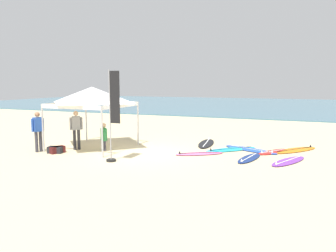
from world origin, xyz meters
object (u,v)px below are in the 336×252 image
at_px(person_blue, 38,129).
at_px(surfboard_pink, 199,154).
at_px(person_grey, 76,127).
at_px(person_green, 104,136).
at_px(surfboard_orange, 295,150).
at_px(surfboard_navy, 249,158).
at_px(surfboard_black, 206,143).
at_px(gear_bag_near_tent, 57,150).
at_px(banner_flag, 113,120).
at_px(surfboard_cyan, 231,149).
at_px(surfboard_purple, 288,161).
at_px(surfboard_blue, 250,149).
at_px(gear_bag_by_pole, 55,150).
at_px(surfboard_red, 275,151).
at_px(canopy_tent, 92,95).

bearing_deg(person_blue, surfboard_pink, 18.23).
height_order(person_grey, person_green, person_grey).
height_order(surfboard_orange, surfboard_navy, same).
distance_m(surfboard_black, gear_bag_near_tent, 6.79).
height_order(banner_flag, gear_bag_near_tent, banner_flag).
distance_m(surfboard_cyan, surfboard_pink, 1.71).
distance_m(surfboard_orange, person_green, 8.31).
xyz_separation_m(surfboard_orange, banner_flag, (-6.21, -4.67, 1.54)).
distance_m(surfboard_black, person_green, 4.89).
relative_size(surfboard_purple, gear_bag_near_tent, 3.79).
distance_m(surfboard_purple, gear_bag_near_tent, 9.26).
xyz_separation_m(surfboard_orange, surfboard_blue, (-1.79, -0.63, 0.00)).
xyz_separation_m(surfboard_pink, gear_bag_near_tent, (-5.58, -2.03, 0.10)).
height_order(surfboard_orange, gear_bag_near_tent, gear_bag_near_tent).
bearing_deg(banner_flag, person_grey, 154.66).
bearing_deg(person_green, gear_bag_by_pole, -141.61).
xyz_separation_m(surfboard_red, gear_bag_near_tent, (-8.44, -3.65, 0.10)).
bearing_deg(surfboard_pink, gear_bag_by_pole, -159.86).
bearing_deg(surfboard_cyan, surfboard_purple, -28.71).
relative_size(person_green, banner_flag, 0.35).
bearing_deg(surfboard_black, canopy_tent, -147.71).
xyz_separation_m(surfboard_pink, person_grey, (-5.27, -1.12, 0.95)).
relative_size(banner_flag, gear_bag_by_pole, 5.67).
height_order(banner_flag, gear_bag_by_pole, banner_flag).
bearing_deg(banner_flag, surfboard_orange, 36.97).
distance_m(surfboard_blue, person_blue, 9.17).
height_order(canopy_tent, person_green, canopy_tent).
bearing_deg(person_blue, surfboard_orange, 23.60).
relative_size(canopy_tent, gear_bag_near_tent, 5.17).
relative_size(surfboard_orange, surfboard_blue, 0.93).
height_order(surfboard_orange, banner_flag, banner_flag).
relative_size(surfboard_orange, surfboard_navy, 1.17).
relative_size(surfboard_orange, surfboard_black, 0.96).
bearing_deg(surfboard_blue, surfboard_navy, -83.19).
bearing_deg(surfboard_red, person_grey, -161.35).
bearing_deg(person_blue, person_grey, 40.17).
height_order(surfboard_purple, banner_flag, banner_flag).
height_order(surfboard_purple, surfboard_pink, same).
xyz_separation_m(surfboard_purple, person_grey, (-8.72, -1.16, 0.95)).
distance_m(surfboard_red, person_green, 7.36).
bearing_deg(surfboard_pink, surfboard_orange, 32.17).
bearing_deg(surfboard_pink, gear_bag_near_tent, -160.05).
distance_m(surfboard_cyan, surfboard_navy, 1.71).
distance_m(surfboard_navy, person_grey, 7.45).
bearing_deg(canopy_tent, surfboard_cyan, 17.84).
xyz_separation_m(surfboard_blue, person_blue, (-8.30, -3.78, 0.95)).
xyz_separation_m(surfboard_blue, surfboard_red, (1.03, -0.02, 0.00)).
bearing_deg(surfboard_navy, surfboard_pink, 179.21).
bearing_deg(person_grey, gear_bag_near_tent, -108.66).
height_order(canopy_tent, surfboard_red, canopy_tent).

